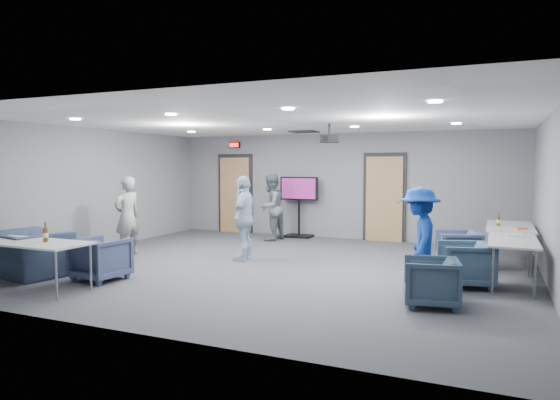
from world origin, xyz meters
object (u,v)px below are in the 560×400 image
at_px(person_c, 244,218).
at_px(projector, 329,139).
at_px(person_a, 127,216).
at_px(tv_stand, 299,203).
at_px(table_right_a, 510,228).
at_px(table_right_b, 513,242).
at_px(chair_front_b, 29,254).
at_px(chair_right_b, 465,264).
at_px(chair_right_c, 431,282).
at_px(chair_right_a, 458,249).
at_px(person_d, 420,239).
at_px(table_front_left, 31,244).
at_px(chair_front_a, 101,259).
at_px(person_b, 271,207).
at_px(bottle_front, 46,235).
at_px(bottle_right, 498,221).

xyz_separation_m(person_c, projector, (1.57, 0.55, 1.56)).
distance_m(person_a, tv_stand, 4.53).
height_order(table_right_a, table_right_b, same).
distance_m(person_a, chair_front_b, 2.32).
xyz_separation_m(person_c, table_right_b, (4.84, -0.21, -0.16)).
xyz_separation_m(chair_right_b, chair_right_c, (-0.36, -1.34, -0.02)).
height_order(chair_right_a, chair_front_b, chair_front_b).
height_order(person_d, table_right_a, person_d).
distance_m(chair_right_a, table_front_left, 7.28).
bearing_deg(chair_front_a, table_right_b, -154.65).
relative_size(person_b, chair_right_c, 2.33).
xyz_separation_m(person_b, person_c, (0.61, -2.60, 0.00)).
xyz_separation_m(chair_front_a, projector, (2.93, 3.05, 2.05)).
bearing_deg(person_b, chair_front_a, 0.72).
bearing_deg(person_b, chair_right_c, 53.52).
bearing_deg(projector, chair_right_c, -67.55).
distance_m(chair_right_c, bottle_front, 5.67).
height_order(chair_right_c, tv_stand, tv_stand).
bearing_deg(bottle_front, chair_front_a, 69.42).
xyz_separation_m(chair_right_c, tv_stand, (-3.96, 5.29, 0.57)).
relative_size(chair_right_b, chair_front_b, 0.65).
bearing_deg(chair_right_c, table_front_left, -86.13).
xyz_separation_m(person_d, tv_stand, (-3.69, 4.48, 0.11)).
relative_size(chair_front_a, chair_front_b, 0.66).
xyz_separation_m(chair_right_a, bottle_right, (0.67, 0.67, 0.48)).
relative_size(person_c, person_d, 1.07).
xyz_separation_m(person_a, chair_right_c, (6.31, -1.41, -0.50)).
relative_size(person_b, person_d, 1.07).
relative_size(person_a, chair_right_c, 2.30).
height_order(person_c, chair_front_b, person_c).
bearing_deg(person_d, projector, -138.28).
xyz_separation_m(chair_right_c, table_right_b, (1.03, 1.70, 0.36)).
distance_m(chair_front_a, bottle_front, 0.99).
height_order(person_c, chair_right_b, person_c).
xyz_separation_m(person_c, chair_front_b, (-2.66, -2.77, -0.45)).
bearing_deg(person_a, bottle_right, 119.72).
relative_size(chair_right_b, bottle_right, 3.05).
bearing_deg(chair_front_b, person_c, -122.51).
height_order(person_b, chair_right_b, person_b).
distance_m(chair_right_a, chair_front_b, 7.59).
relative_size(chair_right_a, table_front_left, 0.39).
bearing_deg(bottle_right, chair_right_b, -102.09).
xyz_separation_m(chair_right_c, chair_front_a, (-5.17, -0.58, 0.03)).
bearing_deg(chair_front_a, chair_right_c, -168.45).
relative_size(chair_right_a, chair_front_a, 0.97).
bearing_deg(chair_right_b, person_c, -114.24).
relative_size(person_b, chair_front_b, 1.41).
bearing_deg(chair_front_b, person_a, -82.80).
bearing_deg(table_front_left, projector, 49.35).
height_order(person_b, chair_front_b, person_b).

